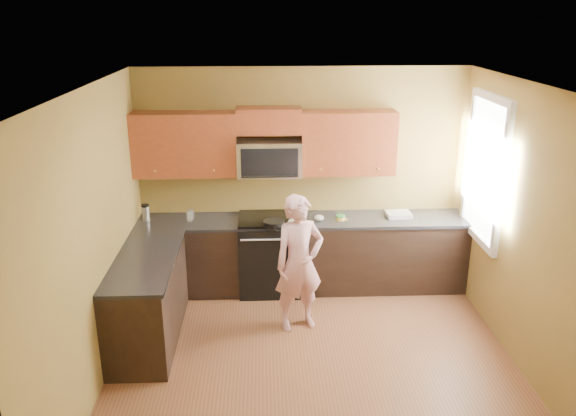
{
  "coord_description": "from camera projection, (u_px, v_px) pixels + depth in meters",
  "views": [
    {
      "loc": [
        -0.47,
        -4.77,
        3.32
      ],
      "look_at": [
        -0.2,
        1.3,
        1.2
      ],
      "focal_mm": 35.54,
      "sensor_mm": 36.0,
      "label": 1
    }
  ],
  "objects": [
    {
      "name": "frying_pan",
      "position": [
        274.0,
        225.0,
        6.62
      ],
      "size": [
        0.27,
        0.44,
        0.06
      ],
      "primitive_type": null,
      "rotation": [
        0.0,
        0.0,
        0.04
      ],
      "color": "black",
      "rests_on": "stove"
    },
    {
      "name": "wall_left",
      "position": [
        93.0,
        243.0,
        5.08
      ],
      "size": [
        0.0,
        4.0,
        4.0
      ],
      "primitive_type": "plane",
      "rotation": [
        1.57,
        0.0,
        1.57
      ],
      "color": "brown",
      "rests_on": "ground"
    },
    {
      "name": "glass_c",
      "position": [
        190.0,
        216.0,
        6.83
      ],
      "size": [
        0.08,
        0.08,
        0.12
      ],
      "primitive_type": "cylinder",
      "rotation": [
        0.0,
        0.0,
        -0.22
      ],
      "color": "silver",
      "rests_on": "countertop_back"
    },
    {
      "name": "microwave",
      "position": [
        269.0,
        175.0,
        6.82
      ],
      "size": [
        0.76,
        0.4,
        0.42
      ],
      "primitive_type": null,
      "color": "silver",
      "rests_on": "wall_back"
    },
    {
      "name": "cabinet_left_run",
      "position": [
        148.0,
        300.0,
        5.96
      ],
      "size": [
        0.6,
        1.6,
        0.88
      ],
      "primitive_type": "cube",
      "color": "black",
      "rests_on": "floor"
    },
    {
      "name": "glass_a",
      "position": [
        192.0,
        214.0,
        6.9
      ],
      "size": [
        0.09,
        0.09,
        0.12
      ],
      "primitive_type": "cylinder",
      "rotation": [
        0.0,
        0.0,
        -0.3
      ],
      "color": "silver",
      "rests_on": "countertop_back"
    },
    {
      "name": "napkin_a",
      "position": [
        293.0,
        222.0,
        6.73
      ],
      "size": [
        0.13,
        0.14,
        0.06
      ],
      "primitive_type": "ellipsoid",
      "rotation": [
        0.0,
        0.0,
        0.18
      ],
      "color": "silver",
      "rests_on": "countertop_back"
    },
    {
      "name": "toast_slice",
      "position": [
        342.0,
        219.0,
        6.89
      ],
      "size": [
        0.14,
        0.14,
        0.01
      ],
      "primitive_type": "cube",
      "rotation": [
        0.0,
        0.0,
        0.37
      ],
      "color": "#B27F47",
      "rests_on": "countertop_back"
    },
    {
      "name": "travel_mug",
      "position": [
        146.0,
        220.0,
        6.86
      ],
      "size": [
        0.1,
        0.1,
        0.2
      ],
      "primitive_type": null,
      "rotation": [
        0.0,
        0.0,
        -0.12
      ],
      "color": "silver",
      "rests_on": "countertop_back"
    },
    {
      "name": "ceiling",
      "position": [
        319.0,
        89.0,
        4.72
      ],
      "size": [
        4.0,
        4.0,
        0.0
      ],
      "primitive_type": "plane",
      "rotation": [
        3.14,
        0.0,
        0.0
      ],
      "color": "white",
      "rests_on": "ground"
    },
    {
      "name": "upper_cab_over_mw",
      "position": [
        269.0,
        120.0,
        6.64
      ],
      "size": [
        0.76,
        0.33,
        0.3
      ],
      "primitive_type": "cube",
      "color": "brown",
      "rests_on": "wall_back"
    },
    {
      "name": "wall_back",
      "position": [
        302.0,
        178.0,
        7.05
      ],
      "size": [
        4.0,
        0.0,
        4.0
      ],
      "primitive_type": "plane",
      "rotation": [
        1.57,
        0.0,
        0.0
      ],
      "color": "brown",
      "rests_on": "ground"
    },
    {
      "name": "cabinet_back_run",
      "position": [
        303.0,
        255.0,
        7.07
      ],
      "size": [
        4.0,
        0.6,
        0.88
      ],
      "primitive_type": "cube",
      "color": "black",
      "rests_on": "floor"
    },
    {
      "name": "countertop_left",
      "position": [
        145.0,
        260.0,
        5.81
      ],
      "size": [
        0.62,
        1.6,
        0.04
      ],
      "primitive_type": "cube",
      "color": "black",
      "rests_on": "cabinet_left_run"
    },
    {
      "name": "wall_right",
      "position": [
        532.0,
        235.0,
        5.25
      ],
      "size": [
        0.0,
        4.0,
        4.0
      ],
      "primitive_type": "plane",
      "rotation": [
        1.57,
        0.0,
        -1.57
      ],
      "color": "brown",
      "rests_on": "ground"
    },
    {
      "name": "window",
      "position": [
        485.0,
        170.0,
        6.28
      ],
      "size": [
        0.06,
        1.06,
        1.66
      ],
      "primitive_type": null,
      "color": "white",
      "rests_on": "wall_right"
    },
    {
      "name": "dish_towel",
      "position": [
        398.0,
        214.0,
        6.99
      ],
      "size": [
        0.31,
        0.26,
        0.05
      ],
      "primitive_type": "cube",
      "rotation": [
        0.0,
        0.0,
        0.06
      ],
      "color": "white",
      "rests_on": "countertop_back"
    },
    {
      "name": "upper_cab_left",
      "position": [
        187.0,
        175.0,
        6.81
      ],
      "size": [
        1.22,
        0.33,
        0.75
      ],
      "primitive_type": null,
      "color": "brown",
      "rests_on": "wall_back"
    },
    {
      "name": "upper_cab_right",
      "position": [
        347.0,
        173.0,
        6.89
      ],
      "size": [
        1.12,
        0.33,
        0.75
      ],
      "primitive_type": null,
      "color": "brown",
      "rests_on": "wall_back"
    },
    {
      "name": "woman",
      "position": [
        299.0,
        263.0,
        6.08
      ],
      "size": [
        0.64,
        0.53,
        1.51
      ],
      "primitive_type": "imported",
      "rotation": [
        0.0,
        0.0,
        0.35
      ],
      "color": "#E07087",
      "rests_on": "floor"
    },
    {
      "name": "countertop_back",
      "position": [
        303.0,
        221.0,
        6.91
      ],
      "size": [
        4.0,
        0.62,
        0.04
      ],
      "primitive_type": "cube",
      "color": "black",
      "rests_on": "cabinet_back_run"
    },
    {
      "name": "wall_front",
      "position": [
        348.0,
        371.0,
        3.28
      ],
      "size": [
        4.0,
        0.0,
        4.0
      ],
      "primitive_type": "plane",
      "rotation": [
        -1.57,
        0.0,
        0.0
      ],
      "color": "brown",
      "rests_on": "ground"
    },
    {
      "name": "napkin_b",
      "position": [
        319.0,
        218.0,
        6.85
      ],
      "size": [
        0.15,
        0.15,
        0.07
      ],
      "primitive_type": "ellipsoid",
      "rotation": [
        0.0,
        0.0,
        -0.22
      ],
      "color": "silver",
      "rests_on": "countertop_back"
    },
    {
      "name": "butter_tub",
      "position": [
        340.0,
        220.0,
        6.87
      ],
      "size": [
        0.13,
        0.13,
        0.08
      ],
      "primitive_type": null,
      "rotation": [
        0.0,
        0.0,
        -0.15
      ],
      "color": "yellow",
      "rests_on": "countertop_back"
    },
    {
      "name": "floor",
      "position": [
        314.0,
        366.0,
        5.61
      ],
      "size": [
        4.0,
        4.0,
        0.0
      ],
      "primitive_type": "plane",
      "color": "brown",
      "rests_on": "ground"
    },
    {
      "name": "stove",
      "position": [
        270.0,
        254.0,
        7.02
      ],
      "size": [
        0.76,
        0.65,
        0.95
      ],
      "primitive_type": null,
      "color": "black",
      "rests_on": "floor"
    }
  ]
}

